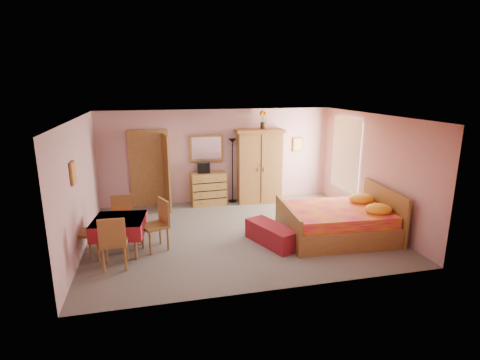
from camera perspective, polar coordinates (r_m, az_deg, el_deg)
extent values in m
plane|color=slate|center=(8.54, -0.19, -8.03)|extent=(6.50, 6.50, 0.00)
plane|color=brown|center=(7.92, -0.21, 9.64)|extent=(6.50, 6.50, 0.00)
cube|color=tan|center=(10.53, -3.28, 3.65)|extent=(6.50, 0.10, 2.60)
cube|color=tan|center=(5.82, 5.39, -5.28)|extent=(6.50, 0.10, 2.60)
cube|color=tan|center=(8.07, -23.31, -0.84)|extent=(0.10, 5.00, 2.60)
cube|color=tan|center=(9.39, 19.50, 1.54)|extent=(0.10, 5.00, 2.60)
cube|color=#9E6B35|center=(10.40, -13.60, 1.59)|extent=(1.06, 0.12, 2.15)
cube|color=white|center=(10.35, 15.85, 3.79)|extent=(0.08, 1.40, 1.95)
cube|color=orange|center=(7.40, -24.14, 0.98)|extent=(0.04, 0.32, 0.42)
cube|color=#D8BF59|center=(11.10, 8.81, 5.37)|extent=(0.30, 0.04, 0.40)
cube|color=#A57938|center=(10.42, -4.84, -1.29)|extent=(0.98, 0.53, 0.90)
cube|color=white|center=(10.39, -5.14, 4.87)|extent=(0.94, 0.07, 0.74)
cube|color=black|center=(10.28, -5.56, 1.91)|extent=(0.32, 0.24, 0.30)
cube|color=black|center=(10.48, -1.15, 1.42)|extent=(0.24, 0.24, 1.81)
cube|color=#AB763A|center=(10.50, 2.94, 2.14)|extent=(1.36, 0.78, 2.06)
cube|color=gold|center=(10.38, 3.52, 9.15)|extent=(0.22, 0.22, 0.50)
cube|color=#BF1246|center=(8.41, 14.53, -4.96)|extent=(2.43, 1.97, 1.07)
cube|color=maroon|center=(7.92, 4.80, -8.27)|extent=(0.89, 1.34, 0.42)
cube|color=maroon|center=(7.84, -17.79, -8.06)|extent=(1.08, 1.08, 0.71)
cube|color=olive|center=(7.20, -18.60, -8.85)|extent=(0.47, 0.47, 1.01)
cube|color=#966333|center=(8.37, -17.40, -5.67)|extent=(0.49, 0.49, 0.96)
cube|color=#976433|center=(7.88, -22.68, -7.34)|extent=(0.55, 0.55, 0.97)
cube|color=olive|center=(7.73, -12.88, -6.76)|extent=(0.61, 0.61, 1.03)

